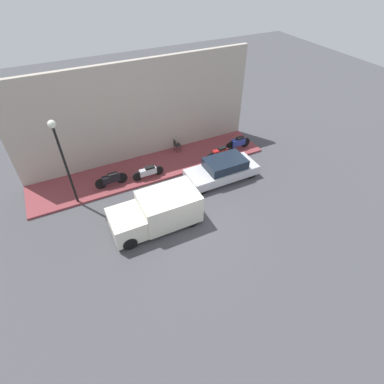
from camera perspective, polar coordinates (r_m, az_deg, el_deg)
name	(u,v)px	position (r m, az deg, el deg)	size (l,w,h in m)	color
ground_plane	(186,220)	(15.71, -1.13, -5.39)	(60.00, 60.00, 0.00)	#47474C
sidewalk	(152,168)	(19.27, -7.64, 4.64)	(2.94, 14.89, 0.13)	brown
building_facade	(138,113)	(19.06, -10.20, 14.57)	(0.30, 14.89, 6.18)	#B2A899
parked_car	(223,169)	(18.09, 5.85, 4.32)	(1.79, 4.32, 1.30)	silver
delivery_van	(156,212)	(14.98, -6.78, -3.72)	(2.02, 4.45, 1.75)	silver
motorcycle_red	(220,153)	(19.66, 5.37, 7.45)	(0.30, 1.87, 0.82)	#B21E1E
scooter_silver	(148,172)	(18.14, -8.35, 3.83)	(0.30, 1.93, 0.75)	#B7B7BF
motorcycle_black	(111,179)	(17.94, -15.11, 2.36)	(0.30, 1.89, 0.81)	black
motorcycle_blue	(238,143)	(20.81, 8.78, 9.28)	(0.30, 1.89, 0.87)	navy
streetlamp	(60,149)	(15.79, -23.83, 7.56)	(0.38, 0.38, 4.91)	black
cafe_chair	(176,145)	(20.33, -2.98, 9.00)	(0.40, 0.40, 0.85)	#262626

